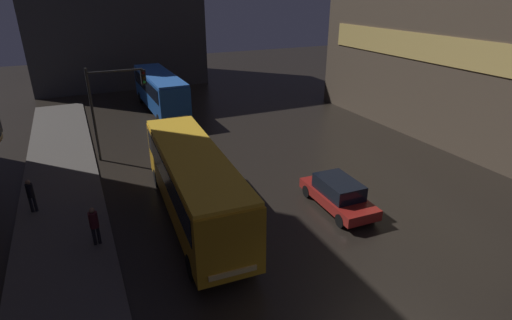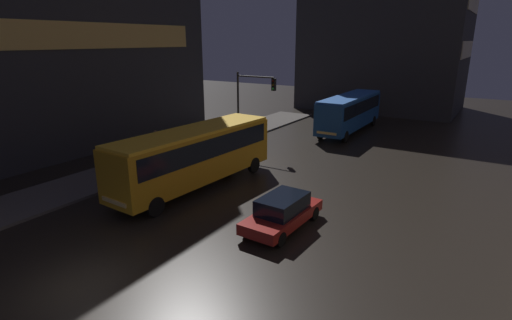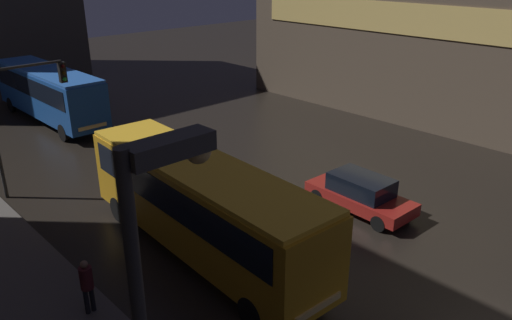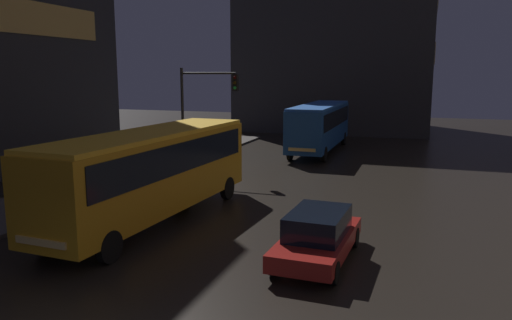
{
  "view_description": "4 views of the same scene",
  "coord_description": "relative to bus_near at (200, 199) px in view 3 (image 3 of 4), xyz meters",
  "views": [
    {
      "loc": [
        -7.46,
        -6.42,
        10.11
      ],
      "look_at": [
        0.23,
        10.28,
        2.19
      ],
      "focal_mm": 28.0,
      "sensor_mm": 36.0,
      "label": 1
    },
    {
      "loc": [
        11.38,
        -6.96,
        8.24
      ],
      "look_at": [
        0.81,
        9.81,
        2.25
      ],
      "focal_mm": 28.0,
      "sensor_mm": 36.0,
      "label": 2
    },
    {
      "loc": [
        -12.3,
        -2.68,
        9.79
      ],
      "look_at": [
        0.04,
        10.3,
        2.47
      ],
      "focal_mm": 35.0,
      "sensor_mm": 36.0,
      "label": 3
    },
    {
      "loc": [
        6.42,
        -6.39,
        5.57
      ],
      "look_at": [
        0.57,
        10.7,
        2.41
      ],
      "focal_mm": 35.0,
      "sensor_mm": 36.0,
      "label": 4
    }
  ],
  "objects": [
    {
      "name": "car_taxi",
      "position": [
        6.73,
        -1.92,
        -1.35
      ],
      "size": [
        2.03,
        4.58,
        1.52
      ],
      "rotation": [
        0.0,
        0.0,
        3.11
      ],
      "color": "maroon",
      "rests_on": "ground"
    },
    {
      "name": "bus_near",
      "position": [
        0.0,
        0.0,
        0.0
      ],
      "size": [
        3.12,
        11.18,
        3.44
      ],
      "rotation": [
        0.0,
        0.0,
        3.09
      ],
      "color": "orange",
      "rests_on": "ground"
    },
    {
      "name": "traffic_light_main",
      "position": [
        -2.28,
        9.39,
        1.87
      ],
      "size": [
        3.48,
        0.35,
        5.85
      ],
      "color": "#2D2D2D",
      "rests_on": "ground"
    },
    {
      "name": "pedestrian_near",
      "position": [
        -4.45,
        -0.43,
        -0.94
      ],
      "size": [
        0.47,
        0.47,
        1.74
      ],
      "rotation": [
        0.0,
        0.0,
        5.05
      ],
      "color": "black",
      "rests_on": "sidewalk_left"
    },
    {
      "name": "bus_far",
      "position": [
        2.51,
        18.69,
        -0.04
      ],
      "size": [
        2.55,
        10.97,
        3.38
      ],
      "rotation": [
        0.0,
        0.0,
        3.15
      ],
      "color": "#194793",
      "rests_on": "ground"
    }
  ]
}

